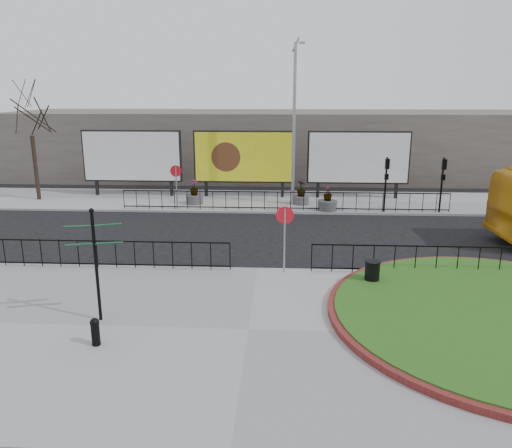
# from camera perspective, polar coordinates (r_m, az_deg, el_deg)

# --- Properties ---
(ground) EXTENTS (90.00, 90.00, 0.00)m
(ground) POSITION_cam_1_polar(r_m,az_deg,el_deg) (18.87, 0.16, -5.37)
(ground) COLOR black
(ground) RESTS_ON ground
(pavement_near) EXTENTS (30.00, 10.00, 0.12)m
(pavement_near) POSITION_cam_1_polar(r_m,az_deg,el_deg) (14.27, -0.88, -12.14)
(pavement_near) COLOR gray
(pavement_near) RESTS_ON ground
(pavement_far) EXTENTS (44.00, 6.00, 0.12)m
(pavement_far) POSITION_cam_1_polar(r_m,az_deg,el_deg) (30.39, 1.32, 2.64)
(pavement_far) COLOR gray
(pavement_far) RESTS_ON ground
(brick_edge) EXTENTS (10.40, 10.40, 0.18)m
(brick_edge) POSITION_cam_1_polar(r_m,az_deg,el_deg) (16.46, 26.83, -9.45)
(brick_edge) COLOR maroon
(brick_edge) RESTS_ON pavement_near
(grass_lawn) EXTENTS (10.00, 10.00, 0.22)m
(grass_lawn) POSITION_cam_1_polar(r_m,az_deg,el_deg) (16.45, 26.84, -9.38)
(grass_lawn) COLOR #245416
(grass_lawn) RESTS_ON pavement_near
(railing_near_left) EXTENTS (10.00, 0.10, 1.10)m
(railing_near_left) POSITION_cam_1_polar(r_m,az_deg,el_deg) (19.60, -17.71, -3.25)
(railing_near_left) COLOR black
(railing_near_left) RESTS_ON pavement_near
(railing_near_right) EXTENTS (9.00, 0.10, 1.10)m
(railing_near_right) POSITION_cam_1_polar(r_m,az_deg,el_deg) (19.18, 19.95, -3.84)
(railing_near_right) COLOR black
(railing_near_right) RESTS_ON pavement_near
(railing_far) EXTENTS (18.00, 0.10, 1.10)m
(railing_far) POSITION_cam_1_polar(r_m,az_deg,el_deg) (27.61, 3.23, 2.65)
(railing_far) COLOR black
(railing_far) RESTS_ON pavement_far
(speed_sign_far) EXTENTS (0.64, 0.07, 2.47)m
(speed_sign_far) POSITION_cam_1_polar(r_m,az_deg,el_deg) (28.10, -9.12, 5.29)
(speed_sign_far) COLOR gray
(speed_sign_far) RESTS_ON pavement_far
(speed_sign_near) EXTENTS (0.64, 0.07, 2.47)m
(speed_sign_near) POSITION_cam_1_polar(r_m,az_deg,el_deg) (17.89, 3.30, -0.10)
(speed_sign_near) COLOR gray
(speed_sign_near) RESTS_ON pavement_near
(billboard_left) EXTENTS (6.20, 0.31, 4.10)m
(billboard_left) POSITION_cam_1_polar(r_m,az_deg,el_deg) (32.29, -13.99, 7.51)
(billboard_left) COLOR black
(billboard_left) RESTS_ON pavement_far
(billboard_mid) EXTENTS (6.20, 0.31, 4.10)m
(billboard_mid) POSITION_cam_1_polar(r_m,az_deg,el_deg) (30.99, -1.39, 7.65)
(billboard_mid) COLOR black
(billboard_mid) RESTS_ON pavement_far
(billboard_right) EXTENTS (6.20, 0.31, 4.10)m
(billboard_right) POSITION_cam_1_polar(r_m,az_deg,el_deg) (31.24, 11.63, 7.41)
(billboard_right) COLOR black
(billboard_right) RESTS_ON pavement_far
(lamp_post) EXTENTS (0.74, 0.18, 9.23)m
(lamp_post) POSITION_cam_1_polar(r_m,az_deg,el_deg) (28.73, 4.38, 11.49)
(lamp_post) COLOR gray
(lamp_post) RESTS_ON pavement_far
(signal_pole_a) EXTENTS (0.22, 0.26, 3.00)m
(signal_pole_a) POSITION_cam_1_polar(r_m,az_deg,el_deg) (27.94, 14.67, 5.32)
(signal_pole_a) COLOR black
(signal_pole_a) RESTS_ON pavement_far
(signal_pole_b) EXTENTS (0.22, 0.26, 3.00)m
(signal_pole_b) POSITION_cam_1_polar(r_m,az_deg,el_deg) (28.70, 20.57, 5.09)
(signal_pole_b) COLOR black
(signal_pole_b) RESTS_ON pavement_far
(tree_left) EXTENTS (2.00, 2.00, 7.00)m
(tree_left) POSITION_cam_1_polar(r_m,az_deg,el_deg) (32.88, -24.16, 8.58)
(tree_left) COLOR #2D2119
(tree_left) RESTS_ON pavement_far
(building_backdrop) EXTENTS (40.00, 10.00, 5.00)m
(building_backdrop) POSITION_cam_1_polar(r_m,az_deg,el_deg) (39.89, 1.80, 9.15)
(building_backdrop) COLOR #625D56
(building_backdrop) RESTS_ON ground
(fingerpost_sign) EXTENTS (1.56, 0.61, 3.34)m
(fingerpost_sign) POSITION_cam_1_polar(r_m,az_deg,el_deg) (14.74, -17.91, -3.27)
(fingerpost_sign) COLOR black
(fingerpost_sign) RESTS_ON pavement_near
(bollard) EXTENTS (0.25, 0.25, 0.76)m
(bollard) POSITION_cam_1_polar(r_m,az_deg,el_deg) (13.91, -17.90, -11.50)
(bollard) COLOR black
(bollard) RESTS_ON pavement_near
(litter_bin) EXTENTS (0.53, 0.53, 0.88)m
(litter_bin) POSITION_cam_1_polar(r_m,az_deg,el_deg) (17.48, 13.13, -5.50)
(litter_bin) COLOR black
(litter_bin) RESTS_ON pavement_near
(planter_a) EXTENTS (0.99, 0.99, 1.44)m
(planter_a) POSITION_cam_1_polar(r_m,az_deg,el_deg) (29.54, -7.06, 3.27)
(planter_a) COLOR #4C4C4F
(planter_a) RESTS_ON pavement_far
(planter_b) EXTENTS (0.92, 0.92, 1.41)m
(planter_b) POSITION_cam_1_polar(r_m,az_deg,el_deg) (29.30, 5.18, 3.26)
(planter_b) COLOR #4C4C4F
(planter_b) RESTS_ON pavement_far
(planter_c) EXTENTS (1.06, 1.06, 1.41)m
(planter_c) POSITION_cam_1_polar(r_m,az_deg,el_deg) (27.97, 8.17, 2.47)
(planter_c) COLOR #4C4C4F
(planter_c) RESTS_ON pavement_far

